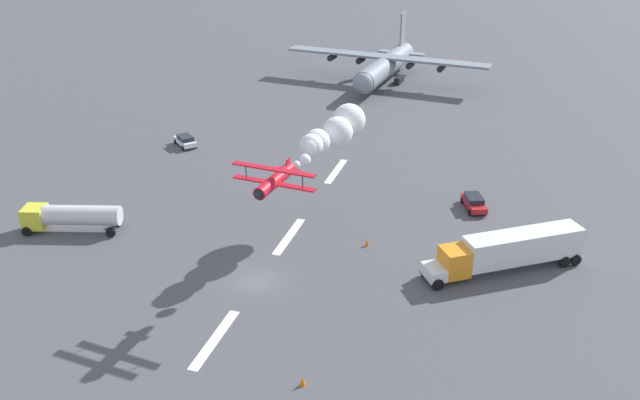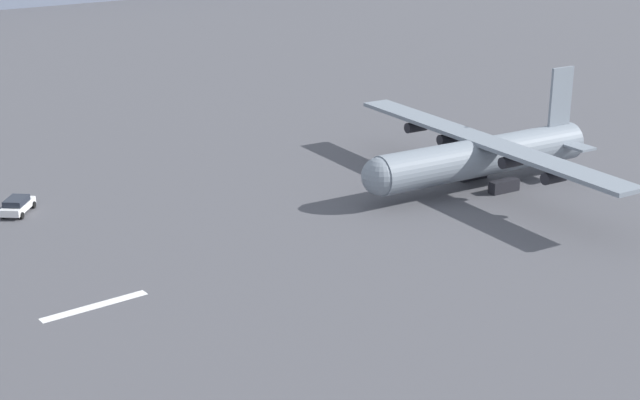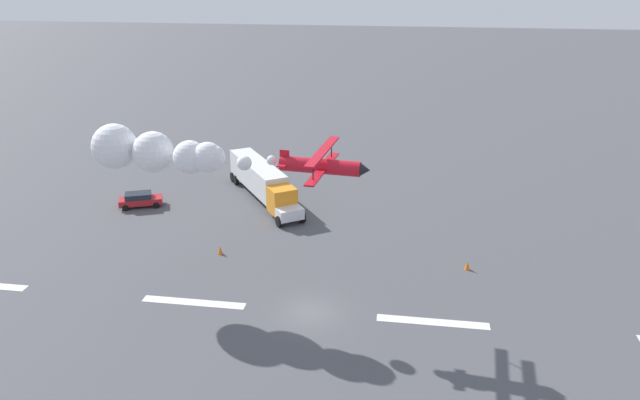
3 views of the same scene
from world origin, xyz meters
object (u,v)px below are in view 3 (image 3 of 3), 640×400
object	(u,v)px
stunt_biplane_red	(164,152)
traffic_cone_far	(220,250)
semi_truck_orange	(262,180)
traffic_cone_near	(467,266)
followme_car_yellow	(140,199)

from	to	relation	value
stunt_biplane_red	traffic_cone_far	world-z (taller)	stunt_biplane_red
semi_truck_orange	traffic_cone_near	size ratio (longest dim) A/B	19.36
followme_car_yellow	stunt_biplane_red	bearing A→B (deg)	123.92
followme_car_yellow	semi_truck_orange	bearing A→B (deg)	-161.10
semi_truck_orange	traffic_cone_far	bearing A→B (deg)	87.86
traffic_cone_far	semi_truck_orange	bearing A→B (deg)	-92.14
semi_truck_orange	traffic_cone_far	distance (m)	13.81
semi_truck_orange	followme_car_yellow	world-z (taller)	semi_truck_orange
traffic_cone_far	stunt_biplane_red	bearing A→B (deg)	62.90
semi_truck_orange	traffic_cone_far	size ratio (longest dim) A/B	19.36
followme_car_yellow	traffic_cone_far	world-z (taller)	followme_car_yellow
followme_car_yellow	traffic_cone_near	distance (m)	34.38
semi_truck_orange	followme_car_yellow	bearing A→B (deg)	18.90
followme_car_yellow	traffic_cone_near	xyz separation A→B (m)	(-33.12, 9.21, -0.44)
followme_car_yellow	traffic_cone_far	xyz separation A→B (m)	(-11.73, 9.49, -0.44)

